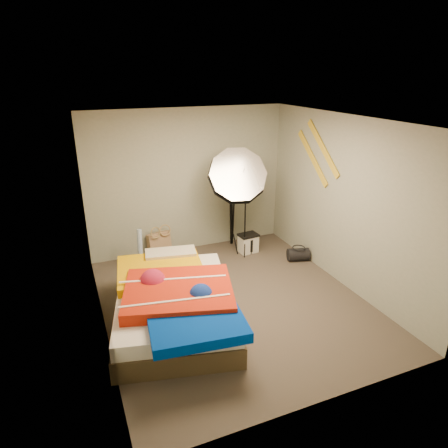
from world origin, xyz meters
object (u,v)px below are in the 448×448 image
wrapping_roll (140,251)px  bed (175,302)px  tote_bag (159,244)px  duffel_bag (298,254)px  camera_tripod (232,210)px  camera_case (248,244)px  photo_umbrella (237,177)px

wrapping_roll → bed: size_ratio=0.29×
tote_bag → duffel_bag: (2.14, -1.12, -0.10)m
camera_tripod → duffel_bag: bearing=-54.6°
wrapping_roll → camera_case: size_ratio=2.22×
camera_case → photo_umbrella: (-0.30, -0.15, 1.29)m
bed → camera_tripod: size_ratio=2.12×
tote_bag → wrapping_roll: (-0.42, -0.46, 0.14)m
bed → photo_umbrella: 2.35m
wrapping_roll → photo_umbrella: (1.61, -0.18, 1.10)m
tote_bag → camera_tripod: size_ratio=0.36×
camera_case → bed: bed is taller
bed → camera_case: bearing=41.3°
duffel_bag → photo_umbrella: 1.71m
camera_case → camera_tripod: (-0.13, 0.45, 0.50)m
wrapping_roll → bed: wrapping_roll is taller
camera_case → duffel_bag: bearing=-50.2°
tote_bag → wrapping_roll: size_ratio=0.59×
camera_case → photo_umbrella: photo_umbrella is taller
camera_case → duffel_bag: size_ratio=0.88×
duffel_bag → bed: size_ratio=0.15×
bed → tote_bag: bearing=81.8°
wrapping_roll → bed: 1.60m
wrapping_roll → photo_umbrella: size_ratio=0.35×
duffel_bag → bed: bed is taller
camera_case → duffel_bag: camera_case is taller
photo_umbrella → camera_case: bearing=26.9°
tote_bag → wrapping_roll: bearing=-148.0°
photo_umbrella → camera_tripod: (0.18, 0.61, -0.79)m
camera_case → bed: size_ratio=0.13×
wrapping_roll → duffel_bag: 2.65m
wrapping_roll → camera_tripod: camera_tripod is taller
tote_bag → photo_umbrella: 1.84m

